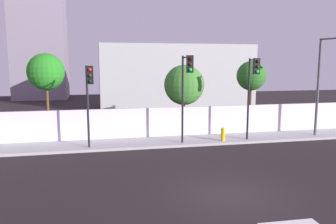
{
  "coord_description": "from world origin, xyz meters",
  "views": [
    {
      "loc": [
        -4.57,
        -10.75,
        4.75
      ],
      "look_at": [
        -0.92,
        6.5,
        2.11
      ],
      "focal_mm": 35.82,
      "sensor_mm": 36.0,
      "label": 1
    }
  ],
  "objects_px": {
    "traffic_light_center": "(89,89)",
    "traffic_light_right": "(186,81)",
    "traffic_light_left": "(253,81)",
    "street_lamp_curbside": "(323,78)",
    "fire_hydrant": "(223,134)",
    "roadside_tree_midleft": "(184,85)",
    "roadside_tree_midright": "(251,76)",
    "roadside_tree_leftmost": "(46,72)"
  },
  "relations": [
    {
      "from": "traffic_light_left",
      "to": "fire_hydrant",
      "type": "distance_m",
      "value": 3.47
    },
    {
      "from": "traffic_light_right",
      "to": "roadside_tree_midright",
      "type": "bearing_deg",
      "value": 32.94
    },
    {
      "from": "traffic_light_center",
      "to": "traffic_light_right",
      "type": "bearing_deg",
      "value": 0.26
    },
    {
      "from": "roadside_tree_leftmost",
      "to": "street_lamp_curbside",
      "type": "bearing_deg",
      "value": -10.04
    },
    {
      "from": "traffic_light_center",
      "to": "roadside_tree_midright",
      "type": "height_order",
      "value": "roadside_tree_midright"
    },
    {
      "from": "traffic_light_left",
      "to": "traffic_light_center",
      "type": "distance_m",
      "value": 9.19
    },
    {
      "from": "traffic_light_right",
      "to": "roadside_tree_midleft",
      "type": "bearing_deg",
      "value": 77.18
    },
    {
      "from": "traffic_light_center",
      "to": "roadside_tree_leftmost",
      "type": "xyz_separation_m",
      "value": [
        -2.53,
        3.59,
        0.76
      ]
    },
    {
      "from": "roadside_tree_midright",
      "to": "fire_hydrant",
      "type": "bearing_deg",
      "value": -136.48
    },
    {
      "from": "fire_hydrant",
      "to": "roadside_tree_midleft",
      "type": "distance_m",
      "value": 4.28
    },
    {
      "from": "traffic_light_left",
      "to": "roadside_tree_leftmost",
      "type": "xyz_separation_m",
      "value": [
        -11.71,
        3.26,
        0.52
      ]
    },
    {
      "from": "street_lamp_curbside",
      "to": "traffic_light_center",
      "type": "bearing_deg",
      "value": -177.28
    },
    {
      "from": "traffic_light_right",
      "to": "roadside_tree_leftmost",
      "type": "bearing_deg",
      "value": 155.1
    },
    {
      "from": "traffic_light_left",
      "to": "traffic_light_center",
      "type": "bearing_deg",
      "value": -177.94
    },
    {
      "from": "traffic_light_right",
      "to": "roadside_tree_midleft",
      "type": "relative_size",
      "value": 1.08
    },
    {
      "from": "traffic_light_center",
      "to": "roadside_tree_midright",
      "type": "distance_m",
      "value": 11.25
    },
    {
      "from": "fire_hydrant",
      "to": "roadside_tree_leftmost",
      "type": "xyz_separation_m",
      "value": [
        -10.11,
        2.92,
        3.58
      ]
    },
    {
      "from": "fire_hydrant",
      "to": "roadside_tree_midleft",
      "type": "height_order",
      "value": "roadside_tree_midleft"
    },
    {
      "from": "traffic_light_center",
      "to": "roadside_tree_leftmost",
      "type": "relative_size",
      "value": 0.84
    },
    {
      "from": "street_lamp_curbside",
      "to": "roadside_tree_leftmost",
      "type": "height_order",
      "value": "street_lamp_curbside"
    },
    {
      "from": "traffic_light_left",
      "to": "fire_hydrant",
      "type": "bearing_deg",
      "value": 168.07
    },
    {
      "from": "roadside_tree_leftmost",
      "to": "fire_hydrant",
      "type": "bearing_deg",
      "value": -16.11
    },
    {
      "from": "traffic_light_center",
      "to": "traffic_light_right",
      "type": "xyz_separation_m",
      "value": [
        5.15,
        0.02,
        0.36
      ]
    },
    {
      "from": "roadside_tree_leftmost",
      "to": "traffic_light_right",
      "type": "bearing_deg",
      "value": -24.9
    },
    {
      "from": "traffic_light_center",
      "to": "street_lamp_curbside",
      "type": "height_order",
      "value": "street_lamp_curbside"
    },
    {
      "from": "fire_hydrant",
      "to": "traffic_light_right",
      "type": "bearing_deg",
      "value": -165.11
    },
    {
      "from": "street_lamp_curbside",
      "to": "fire_hydrant",
      "type": "height_order",
      "value": "street_lamp_curbside"
    },
    {
      "from": "traffic_light_left",
      "to": "street_lamp_curbside",
      "type": "height_order",
      "value": "street_lamp_curbside"
    },
    {
      "from": "traffic_light_center",
      "to": "fire_hydrant",
      "type": "bearing_deg",
      "value": 5.04
    },
    {
      "from": "traffic_light_right",
      "to": "traffic_light_left",
      "type": "bearing_deg",
      "value": 4.36
    },
    {
      "from": "roadside_tree_midleft",
      "to": "roadside_tree_midright",
      "type": "distance_m",
      "value": 4.72
    },
    {
      "from": "traffic_light_center",
      "to": "roadside_tree_midright",
      "type": "relative_size",
      "value": 0.92
    },
    {
      "from": "traffic_light_center",
      "to": "roadside_tree_midleft",
      "type": "height_order",
      "value": "roadside_tree_midleft"
    },
    {
      "from": "fire_hydrant",
      "to": "roadside_tree_leftmost",
      "type": "height_order",
      "value": "roadside_tree_leftmost"
    },
    {
      "from": "roadside_tree_leftmost",
      "to": "traffic_light_center",
      "type": "bearing_deg",
      "value": -54.81
    },
    {
      "from": "roadside_tree_midright",
      "to": "traffic_light_left",
      "type": "bearing_deg",
      "value": -114.33
    },
    {
      "from": "fire_hydrant",
      "to": "roadside_tree_leftmost",
      "type": "relative_size",
      "value": 0.15
    },
    {
      "from": "traffic_light_right",
      "to": "roadside_tree_midleft",
      "type": "xyz_separation_m",
      "value": [
        0.81,
        3.57,
        -0.49
      ]
    },
    {
      "from": "traffic_light_right",
      "to": "roadside_tree_midleft",
      "type": "height_order",
      "value": "traffic_light_right"
    },
    {
      "from": "traffic_light_center",
      "to": "fire_hydrant",
      "type": "height_order",
      "value": "traffic_light_center"
    },
    {
      "from": "street_lamp_curbside",
      "to": "roadside_tree_midleft",
      "type": "distance_m",
      "value": 8.56
    },
    {
      "from": "traffic_light_right",
      "to": "roadside_tree_leftmost",
      "type": "relative_size",
      "value": 0.94
    }
  ]
}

